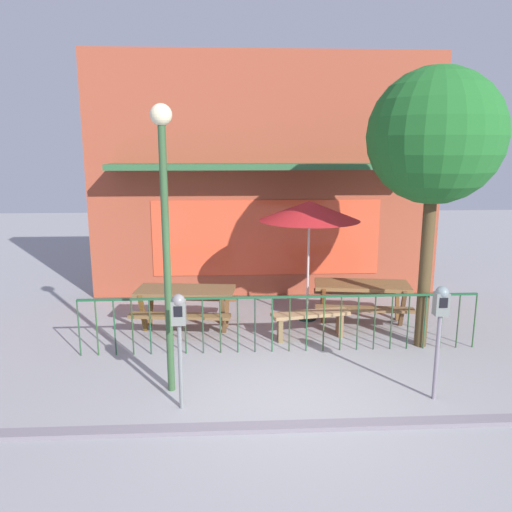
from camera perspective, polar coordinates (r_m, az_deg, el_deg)
The scene contains 12 objects.
ground at distance 7.11m, azimuth 4.20°, elevation -15.87°, with size 40.00×40.00×0.00m, color gray.
pub_storefront at distance 11.34m, azimuth 1.15°, elevation 8.87°, with size 7.84×1.36×5.36m.
patio_fence_front at distance 8.33m, azimuth 2.86°, elevation -6.57°, with size 6.61×0.04×0.97m.
picnic_table_left at distance 9.45m, azimuth -8.00°, elevation -4.68°, with size 1.95×1.56×0.79m.
picnic_table_right at distance 9.94m, azimuth 11.90°, elevation -3.97°, with size 1.98×1.61×0.79m.
patio_umbrella at distance 9.61m, azimuth 6.08°, elevation 5.07°, with size 1.93×1.93×2.35m.
patio_bench at distance 9.05m, azimuth 6.20°, elevation -7.13°, with size 1.43×0.56×0.48m.
parking_meter_near at distance 7.04m, azimuth 20.21°, elevation -6.09°, with size 0.18×0.17×1.59m.
parking_meter_far at distance 6.46m, azimuth -8.74°, elevation -7.32°, with size 0.18×0.17×1.55m.
street_tree at distance 8.62m, azimuth 19.68°, elevation 12.53°, with size 2.15×2.15×4.59m.
street_lamp at distance 6.67m, azimuth -10.32°, elevation 5.12°, with size 0.28×0.28×3.89m.
curb_edge at distance 6.49m, azimuth 5.05°, elevation -18.89°, with size 10.97×0.20×0.11m, color slate.
Camera 1 is at (-0.84, -6.21, 3.36)m, focal length 35.22 mm.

